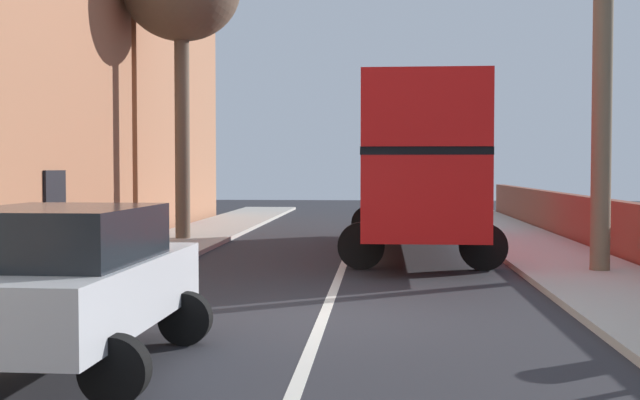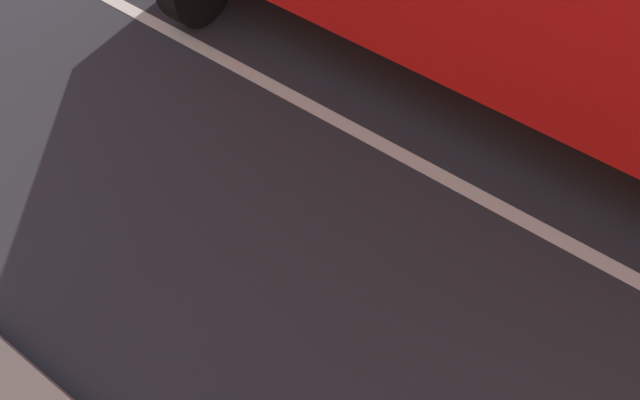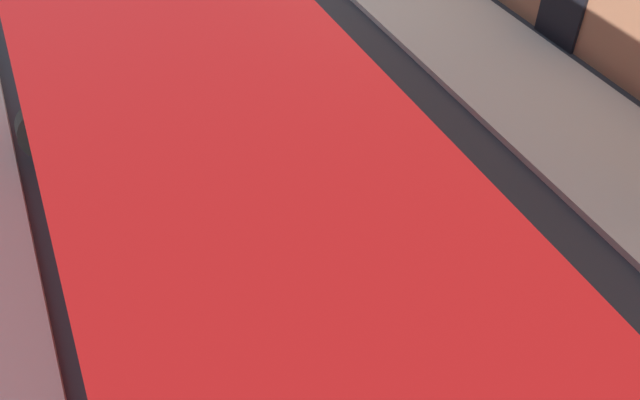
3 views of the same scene
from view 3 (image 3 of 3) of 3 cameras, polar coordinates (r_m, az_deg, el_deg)
double_decker_bus at (r=7.17m, az=-11.70°, el=4.19°), size 3.58×10.81×4.06m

